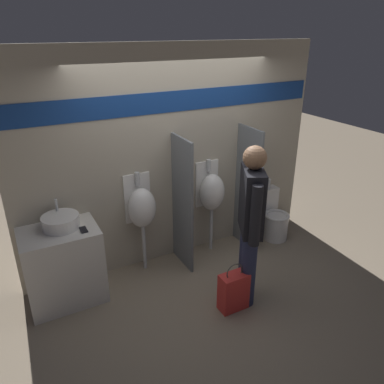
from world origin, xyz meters
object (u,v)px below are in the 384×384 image
Objects in this scene: toilet at (273,218)px; urinal_near_counter at (142,208)px; sink_basin at (61,222)px; cell_phone at (83,230)px; person_in_vest at (250,221)px; urinal_far at (211,192)px; shopping_bag at (234,291)px.

urinal_near_counter is at bearing 175.91° from toilet.
sink_basin is 2.79× the size of cell_phone.
person_in_vest reaches higher than sink_basin.
person_in_vest is at bearing -28.09° from cell_phone.
urinal_near_counter and urinal_far have the same top height.
shopping_bag is (-0.22, -0.08, -0.77)m from person_in_vest.
sink_basin is 2.00m from person_in_vest.
sink_basin is at bearing 138.16° from cell_phone.
cell_phone is 0.79m from urinal_near_counter.
cell_phone is 1.73m from shopping_bag.
sink_basin is 0.27m from cell_phone.
sink_basin is at bearing 144.70° from shopping_bag.
person_in_vest is at bearing -29.84° from sink_basin.
sink_basin is at bearing 178.99° from toilet.
person_in_vest is (1.55, -0.82, 0.11)m from cell_phone.
cell_phone is 0.11× the size of urinal_near_counter.
person_in_vest reaches higher than toilet.
cell_phone is 0.16× the size of toilet.
cell_phone reaches higher than toilet.
cell_phone is 0.24× the size of shopping_bag.
shopping_bag is at bearing -143.37° from toilet.
urinal_far reaches higher than shopping_bag.
person_in_vest is at bearing -53.75° from urinal_near_counter.
cell_phone is at bearing 145.75° from shopping_bag.
urinal_far is at bearing 171.86° from toilet.
urinal_near_counter is 1.44m from shopping_bag.
cell_phone is 0.08× the size of person_in_vest.
shopping_bag is at bearing -109.01° from urinal_far.
urinal_near_counter reaches higher than toilet.
toilet is (2.70, 0.12, -0.59)m from cell_phone.
urinal_near_counter is 0.71× the size of person_in_vest.
toilet reaches higher than shopping_bag.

